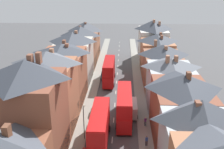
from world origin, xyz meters
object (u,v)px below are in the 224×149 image
(double_decker_bus_mid_street, at_px, (100,127))
(street_lamp, at_px, (84,120))
(delivery_van, at_px, (131,108))
(car_near_silver, at_px, (94,126))
(car_parked_right_a, at_px, (97,109))
(pedestrian_mid_left, at_px, (147,140))
(double_decker_bus_far_approaching, at_px, (124,105))
(double_decker_bus_lead, at_px, (109,71))
(pedestrian_mid_right, at_px, (145,121))
(car_mid_black, at_px, (104,75))

(double_decker_bus_mid_street, distance_m, street_lamp, 2.71)
(delivery_van, relative_size, street_lamp, 0.95)
(car_near_silver, bearing_deg, street_lamp, -116.57)
(car_parked_right_a, xyz_separation_m, delivery_van, (6.20, -0.41, 0.53))
(pedestrian_mid_left, bearing_deg, double_decker_bus_far_approaching, 113.51)
(double_decker_bus_lead, relative_size, car_parked_right_a, 2.50)
(pedestrian_mid_left, bearing_deg, car_near_silver, 154.98)
(double_decker_bus_lead, bearing_deg, double_decker_bus_far_approaching, -78.62)
(car_near_silver, bearing_deg, double_decker_bus_lead, 86.58)
(car_near_silver, height_order, car_parked_right_a, car_near_silver)
(delivery_van, bearing_deg, double_decker_bus_far_approaching, -123.72)
(double_decker_bus_mid_street, bearing_deg, pedestrian_mid_right, 35.74)
(double_decker_bus_mid_street, height_order, pedestrian_mid_left, double_decker_bus_mid_street)
(double_decker_bus_far_approaching, distance_m, pedestrian_mid_left, 8.44)
(double_decker_bus_lead, xyz_separation_m, pedestrian_mid_left, (6.89, -25.45, -1.78))
(double_decker_bus_mid_street, bearing_deg, double_decker_bus_lead, 90.00)
(car_parked_right_a, bearing_deg, pedestrian_mid_right, -27.55)
(double_decker_bus_far_approaching, height_order, pedestrian_mid_left, double_decker_bus_far_approaching)
(double_decker_bus_lead, distance_m, delivery_van, 16.72)
(double_decker_bus_far_approaching, xyz_separation_m, car_parked_right_a, (-4.89, 2.37, -2.00))
(double_decker_bus_far_approaching, xyz_separation_m, street_lamp, (-6.04, -6.05, 0.43))
(car_parked_right_a, xyz_separation_m, car_mid_black, (0.00, 18.08, -0.02))
(car_mid_black, relative_size, delivery_van, 0.74)
(double_decker_bus_mid_street, relative_size, double_decker_bus_far_approaching, 1.00)
(double_decker_bus_lead, xyz_separation_m, pedestrian_mid_right, (7.13, -19.90, -1.78))
(double_decker_bus_lead, relative_size, double_decker_bus_far_approaching, 1.00)
(car_parked_right_a, relative_size, pedestrian_mid_right, 2.68)
(double_decker_bus_mid_street, relative_size, car_near_silver, 2.67)
(car_near_silver, xyz_separation_m, pedestrian_mid_right, (8.42, 1.73, 0.22))
(double_decker_bus_far_approaching, distance_m, car_near_silver, 6.48)
(double_decker_bus_far_approaching, bearing_deg, pedestrian_mid_left, -66.49)
(car_near_silver, relative_size, pedestrian_mid_left, 2.51)
(car_near_silver, relative_size, street_lamp, 0.74)
(car_near_silver, distance_m, street_lamp, 3.53)
(street_lamp, bearing_deg, double_decker_bus_mid_street, -24.37)
(car_mid_black, relative_size, pedestrian_mid_right, 2.38)
(car_parked_right_a, bearing_deg, pedestrian_mid_left, -50.54)
(double_decker_bus_mid_street, bearing_deg, street_lamp, 155.63)
(car_parked_right_a, bearing_deg, street_lamp, -97.78)
(double_decker_bus_far_approaching, relative_size, pedestrian_mid_left, 6.71)
(double_decker_bus_far_approaching, xyz_separation_m, car_near_silver, (-4.89, -3.75, -2.00))
(car_mid_black, bearing_deg, car_near_silver, -90.00)
(street_lamp, bearing_deg, pedestrian_mid_right, 22.81)
(pedestrian_mid_left, bearing_deg, double_decker_bus_lead, 105.16)
(double_decker_bus_far_approaching, height_order, car_near_silver, double_decker_bus_far_approaching)
(street_lamp, bearing_deg, pedestrian_mid_left, -9.25)
(street_lamp, bearing_deg, delivery_van, 47.45)
(double_decker_bus_far_approaching, xyz_separation_m, pedestrian_mid_right, (3.53, -2.02, -1.78))
(car_parked_right_a, height_order, pedestrian_mid_left, pedestrian_mid_left)
(delivery_van, bearing_deg, double_decker_bus_mid_street, -118.31)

